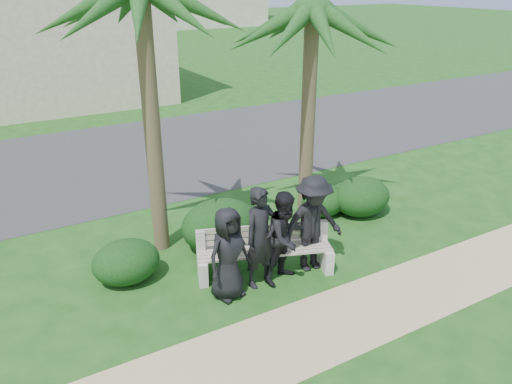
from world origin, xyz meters
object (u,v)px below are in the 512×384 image
(park_bench, at_px, (264,254))
(man_b, at_px, (261,237))
(man_c, at_px, (286,237))
(palm_right, at_px, (312,13))
(man_a, at_px, (228,254))
(man_d, at_px, (313,224))

(park_bench, distance_m, man_b, 0.66)
(man_c, bearing_deg, man_b, 151.36)
(man_c, relative_size, palm_right, 0.32)
(park_bench, relative_size, palm_right, 0.50)
(man_b, bearing_deg, man_c, -21.24)
(park_bench, bearing_deg, man_b, -110.07)
(man_b, bearing_deg, man_a, 175.08)
(park_bench, xyz_separation_m, palm_right, (2.20, 1.79, 4.15))
(man_c, bearing_deg, palm_right, 30.77)
(man_a, distance_m, man_c, 1.15)
(park_bench, xyz_separation_m, man_a, (-0.92, -0.33, 0.45))
(man_b, relative_size, man_d, 1.00)
(man_d, bearing_deg, man_a, -174.35)
(man_d, height_order, palm_right, palm_right)
(man_b, distance_m, palm_right, 4.81)
(man_b, bearing_deg, palm_right, 30.80)
(man_a, bearing_deg, man_d, -12.22)
(park_bench, xyz_separation_m, man_b, (-0.23, -0.28, 0.55))
(man_a, height_order, man_d, man_d)
(park_bench, distance_m, man_c, 0.65)
(palm_right, bearing_deg, man_b, -139.57)
(man_c, bearing_deg, man_a, 161.03)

